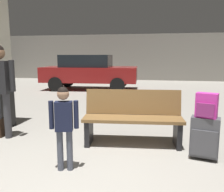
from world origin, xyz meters
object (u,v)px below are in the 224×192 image
(backpack_bright, at_px, (207,106))
(parked_car_far, at_px, (89,71))
(child, at_px, (64,120))
(adult, at_px, (0,82))
(suitcase, at_px, (205,137))
(bench, at_px, (133,118))

(backpack_bright, xyz_separation_m, parked_car_far, (-3.58, 6.88, 0.03))
(child, bearing_deg, parked_car_far, 103.22)
(parked_car_far, bearing_deg, child, -76.78)
(adult, distance_m, parked_car_far, 6.56)
(suitcase, xyz_separation_m, backpack_bright, (-0.00, -0.00, 0.45))
(suitcase, xyz_separation_m, adult, (-3.35, 0.33, 0.69))
(suitcase, bearing_deg, adult, 174.34)
(backpack_bright, height_order, parked_car_far, parked_car_far)
(parked_car_far, bearing_deg, bench, -68.58)
(adult, bearing_deg, backpack_bright, -5.66)
(bench, relative_size, child, 1.53)
(parked_car_far, bearing_deg, backpack_bright, -62.53)
(bench, distance_m, child, 1.35)
(suitcase, distance_m, parked_car_far, 7.77)
(bench, distance_m, parked_car_far, 6.93)
(bench, relative_size, backpack_bright, 4.82)
(bench, distance_m, suitcase, 1.14)
(backpack_bright, distance_m, adult, 3.37)
(child, xyz_separation_m, parked_car_far, (-1.77, 7.55, 0.14))
(suitcase, bearing_deg, bench, 157.37)
(bench, xyz_separation_m, adult, (-2.30, -0.11, 0.57))
(backpack_bright, bearing_deg, suitcase, 12.33)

